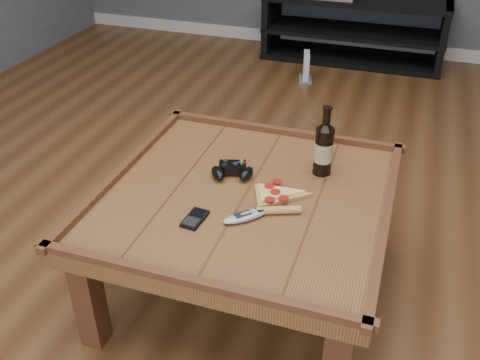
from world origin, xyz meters
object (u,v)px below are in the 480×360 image
(game_console, at_px, (306,68))
(pizza_slice, at_px, (276,197))
(coffee_table, at_px, (246,207))
(remote_control, at_px, (247,215))
(media_console, at_px, (354,30))
(beer_bottle, at_px, (324,147))
(smartphone, at_px, (195,219))
(game_controller, at_px, (232,171))

(game_console, bearing_deg, pizza_slice, -93.91)
(coffee_table, relative_size, remote_control, 6.52)
(media_console, xyz_separation_m, pizza_slice, (0.11, -2.75, 0.21))
(media_console, bearing_deg, pizza_slice, -87.73)
(beer_bottle, bearing_deg, smartphone, -128.28)
(beer_bottle, bearing_deg, media_console, 95.12)
(coffee_table, xyz_separation_m, remote_control, (0.05, -0.14, 0.07))
(pizza_slice, distance_m, remote_control, 0.15)
(media_console, xyz_separation_m, game_console, (-0.25, -0.54, -0.15))
(coffee_table, xyz_separation_m, game_console, (-0.25, 2.21, -0.30))
(beer_bottle, relative_size, game_controller, 1.58)
(media_console, xyz_separation_m, smartphone, (-0.11, -2.95, 0.21))
(game_controller, height_order, smartphone, game_controller)
(game_controller, relative_size, pizza_slice, 0.55)
(media_console, bearing_deg, remote_control, -89.06)
(media_console, distance_m, game_controller, 2.66)
(media_console, distance_m, smartphone, 2.96)
(coffee_table, height_order, smartphone, coffee_table)
(smartphone, bearing_deg, coffee_table, 65.99)
(beer_bottle, distance_m, smartphone, 0.55)
(beer_bottle, xyz_separation_m, pizza_slice, (-0.12, -0.22, -0.10))
(coffee_table, bearing_deg, game_controller, 131.28)
(coffee_table, xyz_separation_m, beer_bottle, (0.23, 0.22, 0.17))
(remote_control, bearing_deg, game_controller, 164.27)
(media_console, bearing_deg, coffee_table, -90.00)
(game_controller, relative_size, game_console, 0.81)
(media_console, relative_size, remote_control, 8.86)
(media_console, bearing_deg, beer_bottle, -84.88)
(smartphone, height_order, remote_control, remote_control)
(coffee_table, distance_m, game_controller, 0.15)
(media_console, bearing_deg, game_controller, -91.82)
(pizza_slice, distance_m, smartphone, 0.30)
(remote_control, bearing_deg, game_console, 142.24)
(coffee_table, xyz_separation_m, media_console, (0.00, 2.75, -0.15))
(beer_bottle, xyz_separation_m, smartphone, (-0.34, -0.43, -0.10))
(media_console, xyz_separation_m, remote_control, (0.05, -2.89, 0.22))
(coffee_table, distance_m, smartphone, 0.24)
(game_controller, bearing_deg, beer_bottle, 5.83)
(media_console, distance_m, game_console, 0.62)
(remote_control, bearing_deg, media_console, 135.95)
(pizza_slice, height_order, smartphone, pizza_slice)
(pizza_slice, height_order, remote_control, pizza_slice)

